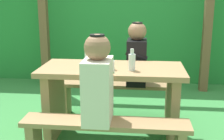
% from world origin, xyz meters
% --- Properties ---
extents(ground_plane, '(12.00, 12.00, 0.00)m').
position_xyz_m(ground_plane, '(0.00, 0.00, 0.00)').
color(ground_plane, '#3A8542').
extents(hedge_backdrop, '(6.40, 0.61, 2.07)m').
position_xyz_m(hedge_backdrop, '(0.00, 2.34, 1.03)').
color(hedge_backdrop, '#278337').
rests_on(hedge_backdrop, ground_plane).
extents(pergola_post_left, '(0.12, 0.12, 2.04)m').
position_xyz_m(pergola_post_left, '(-1.24, 1.69, 1.02)').
color(pergola_post_left, brown).
rests_on(pergola_post_left, ground_plane).
extents(pergola_post_right, '(0.12, 0.12, 2.04)m').
position_xyz_m(pergola_post_right, '(1.24, 1.69, 1.02)').
color(pergola_post_right, brown).
rests_on(pergola_post_right, ground_plane).
extents(picnic_table, '(1.40, 0.64, 0.75)m').
position_xyz_m(picnic_table, '(0.00, 0.00, 0.51)').
color(picnic_table, '#9E7A51').
rests_on(picnic_table, ground_plane).
extents(bench_near, '(1.40, 0.24, 0.43)m').
position_xyz_m(bench_near, '(0.00, -0.55, 0.31)').
color(bench_near, '#9E7A51').
rests_on(bench_near, ground_plane).
extents(bench_far, '(1.40, 0.24, 0.43)m').
position_xyz_m(bench_far, '(0.00, 0.55, 0.31)').
color(bench_far, '#9E7A51').
rests_on(bench_far, ground_plane).
extents(person_white_shirt, '(0.25, 0.35, 0.72)m').
position_xyz_m(person_white_shirt, '(-0.06, -0.54, 0.76)').
color(person_white_shirt, silver).
rests_on(person_white_shirt, bench_near).
extents(person_black_coat, '(0.25, 0.35, 0.72)m').
position_xyz_m(person_black_coat, '(0.23, 0.54, 0.76)').
color(person_black_coat, black).
rests_on(person_black_coat, bench_far).
extents(drinking_glass, '(0.07, 0.07, 0.09)m').
position_xyz_m(drinking_glass, '(0.00, -0.10, 0.80)').
color(drinking_glass, silver).
rests_on(drinking_glass, picnic_table).
extents(bottle_left, '(0.07, 0.07, 0.24)m').
position_xyz_m(bottle_left, '(-0.24, 0.03, 0.86)').
color(bottle_left, silver).
rests_on(bottle_left, picnic_table).
extents(bottle_right, '(0.07, 0.07, 0.20)m').
position_xyz_m(bottle_right, '(0.20, -0.11, 0.84)').
color(bottle_right, silver).
rests_on(bottle_right, picnic_table).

